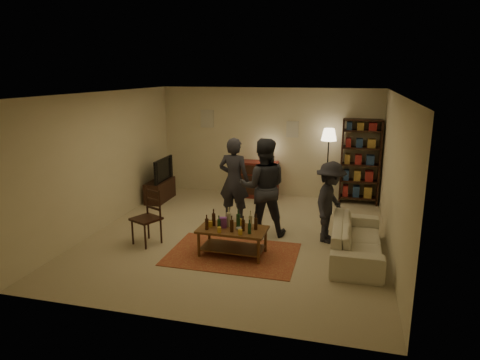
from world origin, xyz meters
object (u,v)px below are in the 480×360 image
(sofa, at_px, (357,240))
(dining_chair, at_px, (149,215))
(person_by_sofa, at_px, (330,202))
(bookshelf, at_px, (360,161))
(tv_stand, at_px, (160,185))
(person_left, at_px, (234,180))
(coffee_table, at_px, (232,232))
(dresser, at_px, (258,178))
(person_right, at_px, (263,187))
(floor_lamp, at_px, (329,140))

(sofa, bearing_deg, dining_chair, 95.17)
(sofa, height_order, person_by_sofa, person_by_sofa)
(dining_chair, bearing_deg, bookshelf, 68.00)
(dining_chair, height_order, tv_stand, tv_stand)
(sofa, bearing_deg, person_left, 64.59)
(coffee_table, bearing_deg, person_by_sofa, 33.43)
(coffee_table, distance_m, dining_chair, 1.62)
(person_by_sofa, bearing_deg, tv_stand, 83.94)
(dresser, height_order, person_right, person_right)
(bookshelf, relative_size, person_by_sofa, 1.34)
(coffee_table, bearing_deg, floor_lamp, 68.64)
(floor_lamp, distance_m, person_right, 2.71)
(floor_lamp, bearing_deg, person_right, -113.66)
(tv_stand, xyz_separation_m, bookshelf, (4.69, 0.98, 0.65))
(floor_lamp, bearing_deg, dresser, 177.86)
(person_left, distance_m, person_by_sofa, 2.08)
(person_left, bearing_deg, person_right, 148.03)
(person_left, distance_m, person_right, 0.91)
(bookshelf, bearing_deg, sofa, -90.82)
(bookshelf, relative_size, person_right, 1.07)
(tv_stand, xyz_separation_m, person_left, (2.16, -1.02, 0.51))
(person_left, xyz_separation_m, person_right, (0.73, -0.55, 0.05))
(dresser, xyz_separation_m, bookshelf, (2.44, 0.07, 0.56))
(floor_lamp, bearing_deg, person_left, -133.72)
(person_by_sofa, bearing_deg, person_left, 88.45)
(person_right, bearing_deg, floor_lamp, -126.34)
(floor_lamp, height_order, person_left, floor_lamp)
(dresser, relative_size, person_left, 0.76)
(bookshelf, bearing_deg, person_by_sofa, -101.85)
(dining_chair, xyz_separation_m, floor_lamp, (2.98, 3.38, 0.98))
(tv_stand, height_order, bookshelf, bookshelf)
(dresser, relative_size, sofa, 0.65)
(dresser, height_order, floor_lamp, floor_lamp)
(dining_chair, xyz_separation_m, person_by_sofa, (3.18, 0.91, 0.21))
(coffee_table, xyz_separation_m, tv_stand, (-2.58, 2.66, -0.03))
(coffee_table, bearing_deg, person_right, 74.04)
(tv_stand, height_order, person_right, person_right)
(tv_stand, xyz_separation_m, floor_lamp, (3.95, 0.85, 1.14))
(bookshelf, bearing_deg, floor_lamp, -170.08)
(sofa, distance_m, person_left, 2.81)
(bookshelf, xyz_separation_m, floor_lamp, (-0.74, -0.13, 0.49))
(coffee_table, distance_m, tv_stand, 3.70)
(coffee_table, height_order, person_left, person_left)
(coffee_table, xyz_separation_m, sofa, (2.07, 0.46, -0.11))
(floor_lamp, relative_size, person_right, 0.95)
(coffee_table, height_order, dining_chair, dining_chair)
(coffee_table, xyz_separation_m, person_left, (-0.42, 1.64, 0.48))
(dining_chair, bearing_deg, person_left, 76.36)
(person_right, bearing_deg, dining_chair, 13.86)
(bookshelf, relative_size, person_left, 1.13)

